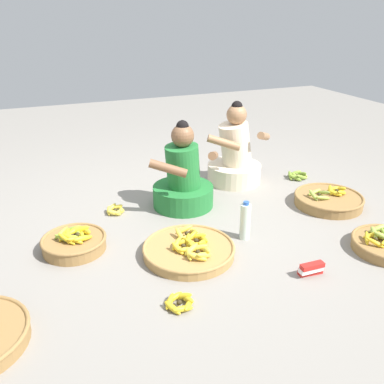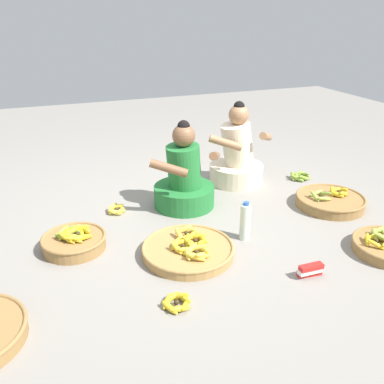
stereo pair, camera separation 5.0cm
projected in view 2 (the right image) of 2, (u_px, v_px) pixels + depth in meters
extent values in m
plane|color=gray|center=(183.00, 222.00, 3.34)|extent=(10.00, 10.00, 0.00)
cylinder|color=#237233|center=(184.00, 196.00, 3.60)|extent=(0.52, 0.52, 0.18)
cylinder|color=#237233|center=(184.00, 166.00, 3.49)|extent=(0.38, 0.36, 0.38)
sphere|color=brown|center=(184.00, 136.00, 3.38)|extent=(0.19, 0.19, 0.19)
sphere|color=black|center=(184.00, 127.00, 3.35)|extent=(0.10, 0.10, 0.10)
cylinder|color=brown|center=(169.00, 168.00, 3.24)|extent=(0.31, 0.18, 0.16)
cylinder|color=brown|center=(215.00, 156.00, 3.52)|extent=(0.21, 0.30, 0.16)
cylinder|color=beige|center=(236.00, 173.00, 4.09)|extent=(0.52, 0.52, 0.18)
cylinder|color=beige|center=(237.00, 145.00, 3.97)|extent=(0.35, 0.29, 0.45)
sphere|color=#9E704C|center=(239.00, 115.00, 3.86)|extent=(0.19, 0.19, 0.19)
sphere|color=black|center=(239.00, 107.00, 3.83)|extent=(0.10, 0.10, 0.10)
cylinder|color=#9E704C|center=(225.00, 143.00, 3.75)|extent=(0.31, 0.18, 0.16)
cylinder|color=#9E704C|center=(266.00, 137.00, 3.94)|extent=(0.26, 0.27, 0.16)
ellipsoid|color=#9EB747|center=(379.00, 230.00, 3.01)|extent=(0.16, 0.06, 0.08)
ellipsoid|color=#9EB747|center=(375.00, 235.00, 2.96)|extent=(0.11, 0.15, 0.06)
ellipsoid|color=gold|center=(382.00, 239.00, 2.91)|extent=(0.05, 0.14, 0.06)
ellipsoid|color=gold|center=(372.00, 237.00, 2.94)|extent=(0.14, 0.06, 0.07)
ellipsoid|color=gold|center=(368.00, 240.00, 2.90)|extent=(0.11, 0.12, 0.07)
ellipsoid|color=gold|center=(376.00, 244.00, 2.84)|extent=(0.11, 0.12, 0.07)
sphere|color=#382D19|center=(377.00, 241.00, 2.88)|extent=(0.03, 0.03, 0.03)
cylinder|color=olive|center=(74.00, 243.00, 2.96)|extent=(0.44, 0.44, 0.09)
torus|color=olive|center=(74.00, 238.00, 2.94)|extent=(0.46, 0.46, 0.02)
ellipsoid|color=gold|center=(87.00, 231.00, 2.96)|extent=(0.06, 0.16, 0.09)
ellipsoid|color=gold|center=(80.00, 229.00, 2.99)|extent=(0.16, 0.09, 0.08)
ellipsoid|color=gold|center=(73.00, 231.00, 2.98)|extent=(0.16, 0.09, 0.07)
ellipsoid|color=gold|center=(68.00, 236.00, 2.91)|extent=(0.05, 0.16, 0.06)
ellipsoid|color=gold|center=(73.00, 238.00, 2.87)|extent=(0.15, 0.12, 0.09)
ellipsoid|color=gold|center=(83.00, 237.00, 2.89)|extent=(0.16, 0.10, 0.07)
sphere|color=#382D19|center=(78.00, 234.00, 2.93)|extent=(0.04, 0.04, 0.04)
ellipsoid|color=#8CAD38|center=(78.00, 232.00, 2.97)|extent=(0.04, 0.15, 0.05)
ellipsoid|color=#8CAD38|center=(72.00, 228.00, 3.00)|extent=(0.14, 0.09, 0.08)
ellipsoid|color=#8CAD38|center=(62.00, 232.00, 2.97)|extent=(0.12, 0.12, 0.06)
ellipsoid|color=#8CAD38|center=(63.00, 237.00, 2.89)|extent=(0.13, 0.12, 0.06)
ellipsoid|color=#8CAD38|center=(73.00, 236.00, 2.90)|extent=(0.15, 0.07, 0.07)
sphere|color=#382D19|center=(69.00, 233.00, 2.95)|extent=(0.03, 0.03, 0.03)
ellipsoid|color=gold|center=(82.00, 233.00, 2.94)|extent=(0.04, 0.15, 0.08)
ellipsoid|color=gold|center=(73.00, 230.00, 2.98)|extent=(0.15, 0.06, 0.07)
ellipsoid|color=gold|center=(64.00, 234.00, 2.94)|extent=(0.11, 0.14, 0.06)
ellipsoid|color=gold|center=(67.00, 238.00, 2.87)|extent=(0.13, 0.12, 0.09)
ellipsoid|color=gold|center=(76.00, 238.00, 2.88)|extent=(0.15, 0.08, 0.07)
sphere|color=#382D19|center=(72.00, 235.00, 2.92)|extent=(0.03, 0.03, 0.03)
cylinder|color=#A87F47|center=(188.00, 251.00, 2.89)|extent=(0.63, 0.63, 0.06)
torus|color=#A87F47|center=(188.00, 247.00, 2.87)|extent=(0.64, 0.64, 0.02)
ellipsoid|color=gold|center=(203.00, 239.00, 2.92)|extent=(0.04, 0.13, 0.07)
ellipsoid|color=gold|center=(197.00, 236.00, 2.95)|extent=(0.13, 0.10, 0.07)
ellipsoid|color=gold|center=(190.00, 237.00, 2.94)|extent=(0.13, 0.08, 0.09)
ellipsoid|color=gold|center=(188.00, 240.00, 2.90)|extent=(0.09, 0.13, 0.07)
ellipsoid|color=gold|center=(191.00, 244.00, 2.85)|extent=(0.11, 0.13, 0.08)
ellipsoid|color=gold|center=(198.00, 245.00, 2.85)|extent=(0.13, 0.05, 0.06)
ellipsoid|color=gold|center=(203.00, 242.00, 2.87)|extent=(0.12, 0.11, 0.08)
sphere|color=#382D19|center=(196.00, 241.00, 2.90)|extent=(0.03, 0.03, 0.03)
ellipsoid|color=yellow|center=(194.00, 231.00, 3.01)|extent=(0.04, 0.13, 0.08)
ellipsoid|color=yellow|center=(184.00, 229.00, 3.04)|extent=(0.13, 0.04, 0.07)
ellipsoid|color=yellow|center=(179.00, 234.00, 2.97)|extent=(0.05, 0.13, 0.08)
ellipsoid|color=yellow|center=(190.00, 237.00, 2.95)|extent=(0.13, 0.05, 0.06)
sphere|color=#382D19|center=(186.00, 233.00, 2.99)|extent=(0.03, 0.03, 0.03)
ellipsoid|color=yellow|center=(190.00, 245.00, 2.85)|extent=(0.04, 0.12, 0.06)
ellipsoid|color=yellow|center=(182.00, 242.00, 2.88)|extent=(0.13, 0.06, 0.06)
ellipsoid|color=yellow|center=(176.00, 244.00, 2.86)|extent=(0.11, 0.11, 0.08)
ellipsoid|color=yellow|center=(177.00, 248.00, 2.80)|extent=(0.08, 0.13, 0.08)
ellipsoid|color=yellow|center=(186.00, 250.00, 2.79)|extent=(0.13, 0.05, 0.06)
sphere|color=#382D19|center=(183.00, 246.00, 2.84)|extent=(0.03, 0.03, 0.03)
ellipsoid|color=yellow|center=(205.00, 251.00, 2.77)|extent=(0.06, 0.14, 0.09)
ellipsoid|color=yellow|center=(197.00, 248.00, 2.81)|extent=(0.14, 0.09, 0.07)
ellipsoid|color=yellow|center=(190.00, 249.00, 2.79)|extent=(0.14, 0.09, 0.06)
ellipsoid|color=yellow|center=(188.00, 254.00, 2.75)|extent=(0.07, 0.14, 0.06)
ellipsoid|color=yellow|center=(196.00, 257.00, 2.70)|extent=(0.14, 0.09, 0.08)
ellipsoid|color=yellow|center=(203.00, 255.00, 2.71)|extent=(0.14, 0.08, 0.09)
sphere|color=#382D19|center=(197.00, 252.00, 2.76)|extent=(0.03, 0.03, 0.03)
cylinder|color=olive|center=(330.00, 202.00, 3.60)|extent=(0.58, 0.58, 0.08)
torus|color=olive|center=(331.00, 197.00, 3.58)|extent=(0.59, 0.59, 0.02)
ellipsoid|color=gold|center=(343.00, 190.00, 3.65)|extent=(0.07, 0.13, 0.08)
ellipsoid|color=gold|center=(336.00, 190.00, 3.67)|extent=(0.13, 0.07, 0.06)
ellipsoid|color=gold|center=(332.00, 191.00, 3.62)|extent=(0.09, 0.13, 0.08)
ellipsoid|color=gold|center=(337.00, 194.00, 3.58)|extent=(0.11, 0.12, 0.06)
ellipsoid|color=gold|center=(344.00, 194.00, 3.58)|extent=(0.13, 0.06, 0.07)
sphere|color=#382D19|center=(339.00, 192.00, 3.62)|extent=(0.03, 0.03, 0.03)
ellipsoid|color=#9EB747|center=(325.00, 194.00, 3.58)|extent=(0.07, 0.14, 0.08)
ellipsoid|color=#9EB747|center=(316.00, 193.00, 3.60)|extent=(0.14, 0.04, 0.06)
ellipsoid|color=#9EB747|center=(315.00, 196.00, 3.53)|extent=(0.04, 0.14, 0.08)
ellipsoid|color=#9EB747|center=(325.00, 199.00, 3.50)|extent=(0.14, 0.05, 0.06)
sphere|color=#382D19|center=(321.00, 196.00, 3.55)|extent=(0.03, 0.03, 0.03)
ellipsoid|color=gold|center=(185.00, 299.00, 2.42)|extent=(0.06, 0.13, 0.07)
ellipsoid|color=gold|center=(180.00, 296.00, 2.43)|extent=(0.12, 0.11, 0.08)
ellipsoid|color=gold|center=(171.00, 298.00, 2.43)|extent=(0.13, 0.07, 0.06)
ellipsoid|color=gold|center=(167.00, 301.00, 2.40)|extent=(0.11, 0.12, 0.06)
ellipsoid|color=gold|center=(170.00, 308.00, 2.35)|extent=(0.09, 0.13, 0.06)
ellipsoid|color=gold|center=(180.00, 309.00, 2.34)|extent=(0.13, 0.04, 0.06)
ellipsoid|color=gold|center=(186.00, 305.00, 2.37)|extent=(0.11, 0.12, 0.06)
sphere|color=#382D19|center=(177.00, 302.00, 2.39)|extent=(0.03, 0.03, 0.03)
ellipsoid|color=yellow|center=(122.00, 209.00, 3.50)|extent=(0.06, 0.12, 0.06)
ellipsoid|color=yellow|center=(118.00, 207.00, 3.53)|extent=(0.12, 0.09, 0.08)
ellipsoid|color=yellow|center=(112.00, 207.00, 3.52)|extent=(0.12, 0.09, 0.08)
ellipsoid|color=yellow|center=(110.00, 210.00, 3.48)|extent=(0.06, 0.12, 0.07)
ellipsoid|color=yellow|center=(115.00, 212.00, 3.44)|extent=(0.12, 0.07, 0.07)
ellipsoid|color=yellow|center=(121.00, 211.00, 3.47)|extent=(0.11, 0.10, 0.06)
sphere|color=#382D19|center=(116.00, 210.00, 3.49)|extent=(0.03, 0.03, 0.03)
ellipsoid|color=olive|center=(304.00, 175.00, 4.20)|extent=(0.07, 0.15, 0.09)
ellipsoid|color=olive|center=(297.00, 174.00, 4.23)|extent=(0.15, 0.07, 0.08)
ellipsoid|color=olive|center=(293.00, 176.00, 4.18)|extent=(0.09, 0.15, 0.08)
ellipsoid|color=olive|center=(297.00, 178.00, 4.12)|extent=(0.12, 0.14, 0.08)
ellipsoid|color=olive|center=(304.00, 178.00, 4.12)|extent=(0.15, 0.06, 0.09)
sphere|color=#382D19|center=(299.00, 176.00, 4.18)|extent=(0.03, 0.03, 0.03)
ellipsoid|color=#9EB747|center=(307.00, 176.00, 4.20)|extent=(0.04, 0.12, 0.05)
ellipsoid|color=#9EB747|center=(299.00, 175.00, 4.23)|extent=(0.12, 0.03, 0.06)
ellipsoid|color=#9EB747|center=(298.00, 177.00, 4.17)|extent=(0.03, 0.12, 0.06)
ellipsoid|color=#9EB747|center=(306.00, 178.00, 4.14)|extent=(0.12, 0.04, 0.07)
sphere|color=#382D19|center=(302.00, 176.00, 4.19)|extent=(0.03, 0.03, 0.03)
cylinder|color=silver|center=(245.00, 222.00, 3.05)|extent=(0.08, 0.08, 0.28)
cylinder|color=#2D59B7|center=(246.00, 204.00, 2.99)|extent=(0.04, 0.04, 0.02)
cube|color=red|center=(309.00, 273.00, 2.67)|extent=(0.16, 0.06, 0.03)
cube|color=white|center=(310.00, 271.00, 2.65)|extent=(0.16, 0.05, 0.03)
cube|color=red|center=(311.00, 267.00, 2.63)|extent=(0.16, 0.05, 0.03)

